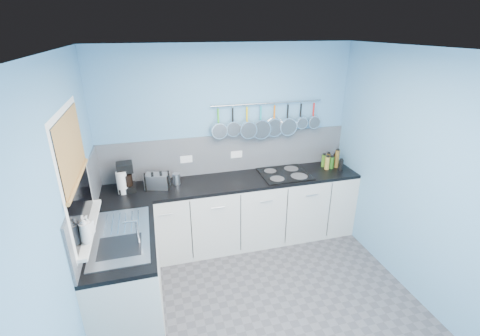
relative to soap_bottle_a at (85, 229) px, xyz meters
name	(u,v)px	position (x,y,z in m)	size (l,w,h in m)	color
floor	(264,307)	(1.53, -0.04, -1.18)	(3.20, 3.00, 0.02)	#47474C
ceiling	(273,49)	(1.53, -0.04, 1.34)	(3.20, 3.00, 0.02)	white
wall_back	(228,145)	(1.53, 1.47, 0.08)	(3.20, 0.02, 2.50)	#578FB8
wall_left	(71,225)	(-0.08, -0.04, 0.08)	(0.02, 3.00, 2.50)	#578FB8
wall_right	(419,179)	(3.14, -0.04, 0.08)	(0.02, 3.00, 2.50)	#578FB8
backsplash_back	(229,153)	(1.53, 1.45, -0.02)	(3.20, 0.02, 0.50)	slate
backsplash_left	(87,200)	(-0.06, 0.56, -0.02)	(0.02, 1.80, 0.50)	slate
cabinet_run_back	(235,213)	(1.53, 1.16, -0.74)	(3.20, 0.60, 0.86)	beige
worktop_back	(234,181)	(1.53, 1.16, -0.29)	(3.20, 0.60, 0.04)	black
cabinet_run_left	(128,276)	(0.23, 0.26, -0.74)	(0.60, 1.20, 0.86)	beige
worktop_left	(121,237)	(0.23, 0.26, -0.29)	(0.60, 1.20, 0.04)	black
window_frame	(75,174)	(-0.05, 0.26, 0.38)	(0.01, 1.00, 1.10)	white
window_glass	(76,174)	(-0.04, 0.26, 0.38)	(0.01, 0.90, 1.00)	black
bamboo_blind	(71,148)	(-0.03, 0.26, 0.61)	(0.01, 0.90, 0.55)	#C17C39
window_sill	(89,227)	(-0.02, 0.26, -0.13)	(0.10, 0.98, 0.03)	white
sink_unit	(121,235)	(0.23, 0.26, -0.27)	(0.50, 0.95, 0.01)	silver
mixer_tap	(137,232)	(0.39, 0.08, -0.14)	(0.12, 0.08, 0.26)	silver
socket_left	(186,159)	(0.98, 1.43, -0.04)	(0.15, 0.01, 0.09)	white
socket_right	(236,154)	(1.63, 1.43, -0.04)	(0.15, 0.01, 0.09)	white
pot_rail	(268,103)	(2.03, 1.41, 0.61)	(0.02, 0.02, 1.45)	silver
soap_bottle_a	(85,229)	(0.00, 0.00, 0.00)	(0.09, 0.09, 0.24)	white
soap_bottle_b	(87,225)	(0.00, 0.12, -0.03)	(0.08, 0.08, 0.17)	white
paper_towel	(122,182)	(0.21, 1.15, -0.14)	(0.12, 0.12, 0.26)	white
coffee_maker	(126,177)	(0.26, 1.21, -0.10)	(0.19, 0.21, 0.33)	black
toaster	(157,181)	(0.60, 1.18, -0.18)	(0.27, 0.16, 0.17)	silver
canister	(176,179)	(0.82, 1.24, -0.20)	(0.09, 0.09, 0.14)	silver
hob	(284,174)	(2.20, 1.16, -0.26)	(0.61, 0.54, 0.01)	black
pan_0	(218,122)	(1.40, 1.40, 0.41)	(0.20, 0.09, 0.39)	silver
pan_1	(233,121)	(1.58, 1.40, 0.42)	(0.19, 0.07, 0.38)	silver
pan_2	(247,121)	(1.76, 1.40, 0.40)	(0.22, 0.11, 0.41)	silver
pan_3	(261,122)	(1.94, 1.40, 0.39)	(0.26, 0.07, 0.45)	silver
pan_4	(274,120)	(2.12, 1.40, 0.39)	(0.24, 0.06, 0.43)	silver
pan_5	(287,119)	(2.30, 1.40, 0.40)	(0.24, 0.08, 0.43)	silver
pan_6	(301,115)	(2.48, 1.40, 0.44)	(0.16, 0.10, 0.35)	silver
pan_7	(313,114)	(2.67, 1.40, 0.43)	(0.17, 0.08, 0.36)	silver
condiment_0	(335,159)	(3.00, 1.29, -0.19)	(0.06, 0.06, 0.15)	black
condiment_1	(328,159)	(2.89, 1.30, -0.19)	(0.05, 0.05, 0.17)	brown
condiment_2	(324,161)	(2.81, 1.27, -0.19)	(0.06, 0.06, 0.17)	#3F721E
condiment_3	(337,159)	(2.96, 1.19, -0.15)	(0.06, 0.06, 0.24)	brown
condiment_4	(331,163)	(2.88, 1.18, -0.19)	(0.07, 0.07, 0.16)	#265919
condiment_5	(327,163)	(2.81, 1.17, -0.18)	(0.06, 0.06, 0.17)	olive
condiment_6	(341,165)	(2.96, 1.08, -0.20)	(0.06, 0.06, 0.14)	black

